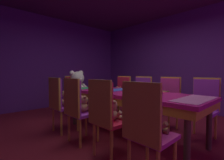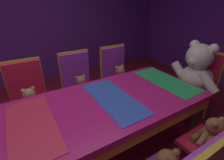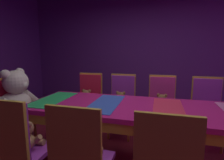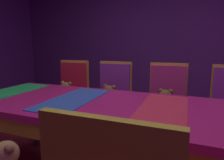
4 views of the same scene
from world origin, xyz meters
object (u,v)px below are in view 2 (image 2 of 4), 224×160
(banquet_table, at_px, (78,118))
(teddy_left_2, at_px, (82,86))
(throne_chair, at_px, (201,78))
(teddy_left_3, at_px, (120,76))
(teddy_left_1, at_px, (31,100))
(chair_left_3, at_px, (115,72))
(teddy_right_3, at_px, (212,134))
(chair_left_2, at_px, (78,80))
(king_teddy_bear, at_px, (196,71))
(chair_left_1, at_px, (28,93))

(banquet_table, xyz_separation_m, teddy_left_2, (-0.70, 0.30, -0.09))
(banquet_table, bearing_deg, throne_chair, 90.00)
(throne_chair, bearing_deg, banquet_table, -0.00)
(teddy_left_3, bearing_deg, teddy_left_1, -89.42)
(chair_left_3, distance_m, teddy_right_3, 1.50)
(teddy_left_3, bearing_deg, banquet_table, -52.64)
(teddy_left_2, height_order, teddy_right_3, teddy_right_3)
(chair_left_3, distance_m, throne_chair, 1.22)
(chair_left_2, relative_size, teddy_left_3, 3.33)
(banquet_table, xyz_separation_m, chair_left_2, (-0.84, 0.30, -0.06))
(chair_left_2, bearing_deg, king_teddy_bear, 57.58)
(teddy_right_3, height_order, throne_chair, throne_chair)
(throne_chair, bearing_deg, chair_left_3, -42.78)
(teddy_right_3, bearing_deg, chair_left_1, 39.23)
(chair_left_1, relative_size, chair_left_2, 1.00)
(banquet_table, bearing_deg, teddy_right_3, 53.46)
(teddy_left_3, xyz_separation_m, teddy_right_3, (1.36, 0.00, -0.00))
(chair_left_2, bearing_deg, teddy_left_3, 75.60)
(banquet_table, distance_m, king_teddy_bear, 1.63)
(teddy_left_2, height_order, king_teddy_bear, king_teddy_bear)
(chair_left_2, distance_m, teddy_left_2, 0.14)
(banquet_table, bearing_deg, chair_left_3, 132.68)
(chair_left_2, xyz_separation_m, throne_chair, (0.84, 1.50, 0.00))
(chair_left_1, distance_m, king_teddy_bear, 2.11)
(chair_left_3, bearing_deg, teddy_left_2, -77.53)
(chair_left_1, bearing_deg, teddy_right_3, 39.23)
(teddy_left_2, xyz_separation_m, throne_chair, (0.70, 1.50, 0.03))
(chair_left_1, height_order, chair_left_3, same)
(teddy_left_1, distance_m, teddy_left_3, 1.21)
(teddy_left_3, xyz_separation_m, throne_chair, (0.69, 0.90, 0.02))
(teddy_left_1, relative_size, teddy_left_3, 0.94)
(chair_left_1, height_order, teddy_left_1, chair_left_1)
(chair_left_2, xyz_separation_m, teddy_right_3, (1.51, 0.60, -0.02))
(chair_left_3, bearing_deg, chair_left_1, -89.37)
(teddy_left_2, relative_size, chair_left_3, 0.28)
(teddy_right_3, bearing_deg, banquet_table, 53.46)
(teddy_left_3, height_order, king_teddy_bear, king_teddy_bear)
(throne_chair, distance_m, king_teddy_bear, 0.22)
(teddy_left_1, relative_size, chair_left_3, 0.28)
(teddy_left_3, bearing_deg, teddy_right_3, 0.01)
(banquet_table, relative_size, teddy_left_2, 9.18)
(chair_left_1, relative_size, teddy_left_1, 3.55)
(teddy_left_1, xyz_separation_m, teddy_left_2, (-0.02, 0.62, -0.00))
(teddy_left_3, distance_m, throne_chair, 1.13)
(banquet_table, height_order, throne_chair, throne_chair)
(teddy_left_1, height_order, teddy_right_3, teddy_right_3)
(teddy_left_1, distance_m, chair_left_2, 0.64)
(teddy_left_2, distance_m, king_teddy_bear, 1.51)
(chair_left_3, xyz_separation_m, teddy_left_3, (0.14, -0.00, -0.02))
(chair_left_3, height_order, throne_chair, same)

